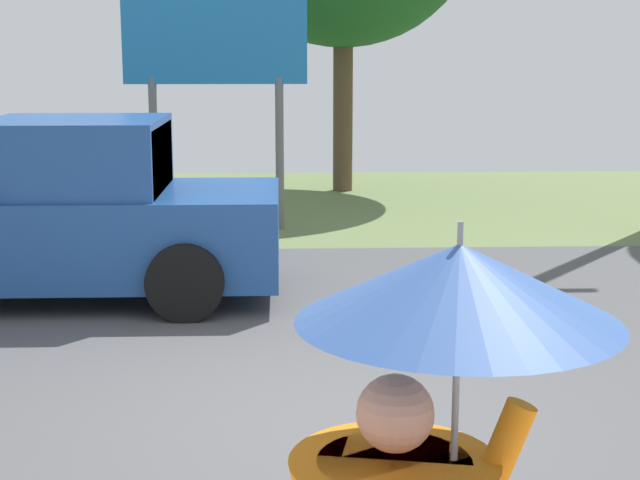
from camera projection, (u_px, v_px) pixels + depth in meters
ground_plane at (311, 314)px, 9.78m from camera, size 40.00×22.00×0.20m
pickup_truck at (34, 215)px, 10.15m from camera, size 5.20×2.28×1.88m
roadside_billboard at (215, 52)px, 13.64m from camera, size 2.60×0.12×3.50m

